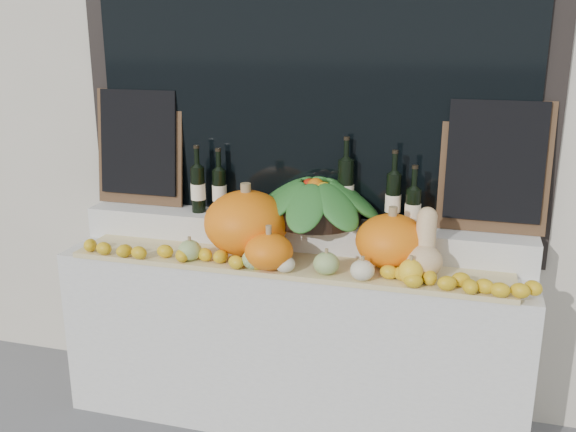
{
  "coord_description": "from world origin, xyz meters",
  "views": [
    {
      "loc": [
        0.79,
        -1.34,
        1.98
      ],
      "look_at": [
        0.0,
        1.45,
        1.12
      ],
      "focal_mm": 40.0,
      "sensor_mm": 36.0,
      "label": 1
    }
  ],
  "objects_px": {
    "pumpkin_right": "(392,241)",
    "butternut_squash": "(424,251)",
    "produce_bowl": "(315,200)",
    "wine_bottle_tall": "(345,190)",
    "pumpkin_left": "(246,223)"
  },
  "relations": [
    {
      "from": "pumpkin_left",
      "to": "wine_bottle_tall",
      "type": "relative_size",
      "value": 0.97
    },
    {
      "from": "butternut_squash",
      "to": "wine_bottle_tall",
      "type": "distance_m",
      "value": 0.54
    },
    {
      "from": "butternut_squash",
      "to": "wine_bottle_tall",
      "type": "xyz_separation_m",
      "value": [
        -0.42,
        0.3,
        0.18
      ]
    },
    {
      "from": "butternut_squash",
      "to": "pumpkin_left",
      "type": "bearing_deg",
      "value": 175.71
    },
    {
      "from": "pumpkin_right",
      "to": "butternut_squash",
      "type": "height_order",
      "value": "butternut_squash"
    },
    {
      "from": "produce_bowl",
      "to": "wine_bottle_tall",
      "type": "xyz_separation_m",
      "value": [
        0.14,
        0.05,
        0.05
      ]
    },
    {
      "from": "pumpkin_right",
      "to": "produce_bowl",
      "type": "relative_size",
      "value": 0.48
    },
    {
      "from": "pumpkin_left",
      "to": "wine_bottle_tall",
      "type": "distance_m",
      "value": 0.52
    },
    {
      "from": "pumpkin_left",
      "to": "produce_bowl",
      "type": "bearing_deg",
      "value": 32.08
    },
    {
      "from": "pumpkin_left",
      "to": "produce_bowl",
      "type": "relative_size",
      "value": 0.59
    },
    {
      "from": "pumpkin_left",
      "to": "pumpkin_right",
      "type": "distance_m",
      "value": 0.71
    },
    {
      "from": "produce_bowl",
      "to": "wine_bottle_tall",
      "type": "bearing_deg",
      "value": 17.85
    },
    {
      "from": "butternut_squash",
      "to": "produce_bowl",
      "type": "bearing_deg",
      "value": 155.71
    },
    {
      "from": "butternut_squash",
      "to": "wine_bottle_tall",
      "type": "relative_size",
      "value": 0.71
    },
    {
      "from": "produce_bowl",
      "to": "pumpkin_right",
      "type": "bearing_deg",
      "value": -23.92
    }
  ]
}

